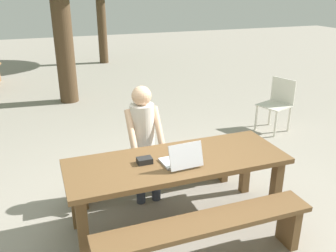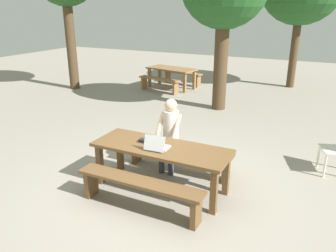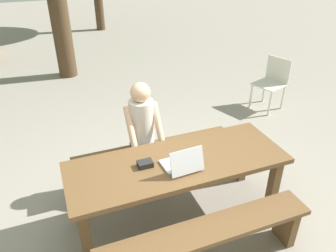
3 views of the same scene
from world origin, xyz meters
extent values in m
plane|color=gray|center=(0.00, 0.00, 0.00)|extent=(30.00, 30.00, 0.00)
cube|color=brown|center=(0.00, 0.00, 0.70)|extent=(2.13, 0.77, 0.05)
cube|color=brown|center=(-0.96, -0.29, 0.34)|extent=(0.09, 0.09, 0.67)
cube|color=brown|center=(0.96, -0.29, 0.34)|extent=(0.09, 0.09, 0.67)
cube|color=brown|center=(-0.96, 0.29, 0.34)|extent=(0.09, 0.09, 0.67)
cube|color=brown|center=(0.96, 0.29, 0.34)|extent=(0.09, 0.09, 0.67)
cube|color=brown|center=(0.00, -0.66, 0.45)|extent=(1.91, 0.30, 0.05)
cube|color=brown|center=(0.86, -0.66, 0.21)|extent=(0.08, 0.24, 0.43)
cube|color=brown|center=(0.00, 0.66, 0.45)|extent=(1.91, 0.30, 0.05)
cube|color=brown|center=(-0.86, 0.66, 0.21)|extent=(0.08, 0.24, 0.43)
cube|color=brown|center=(0.86, 0.66, 0.21)|extent=(0.08, 0.24, 0.43)
cube|color=silver|center=(-0.01, -0.06, 0.73)|extent=(0.34, 0.25, 0.02)
cube|color=silver|center=(0.00, -0.21, 0.86)|extent=(0.33, 0.10, 0.22)
cube|color=black|center=(0.00, -0.20, 0.86)|extent=(0.30, 0.08, 0.20)
cube|color=black|center=(-0.32, 0.03, 0.75)|extent=(0.14, 0.10, 0.05)
cylinder|color=#333847|center=(-0.24, 0.48, 0.24)|extent=(0.10, 0.10, 0.47)
cylinder|color=#333847|center=(-0.06, 0.48, 0.24)|extent=(0.10, 0.10, 0.47)
cube|color=#333847|center=(-0.15, 0.57, 0.51)|extent=(0.28, 0.28, 0.12)
cylinder|color=silver|center=(-0.15, 0.66, 0.82)|extent=(0.27, 0.27, 0.54)
cylinder|color=#DBAD89|center=(-0.30, 0.56, 0.85)|extent=(0.07, 0.32, 0.41)
cylinder|color=#DBAD89|center=(0.00, 0.56, 0.85)|extent=(0.07, 0.32, 0.41)
sphere|color=#DBAD89|center=(-0.15, 0.66, 1.19)|extent=(0.21, 0.21, 0.21)
cube|color=silver|center=(2.42, 1.79, 0.44)|extent=(0.56, 0.56, 0.02)
cube|color=silver|center=(2.62, 1.86, 0.65)|extent=(0.16, 0.42, 0.41)
cylinder|color=silver|center=(2.18, 1.91, 0.21)|extent=(0.04, 0.04, 0.43)
cylinder|color=silver|center=(2.30, 1.55, 0.21)|extent=(0.04, 0.04, 0.43)
cylinder|color=silver|center=(2.54, 2.03, 0.21)|extent=(0.04, 0.04, 0.43)
cylinder|color=silver|center=(2.66, 1.67, 0.21)|extent=(0.04, 0.04, 0.43)
cylinder|color=#4C3823|center=(-0.58, 4.65, 1.31)|extent=(0.37, 0.37, 2.62)
camera|label=1|loc=(-1.16, -2.88, 2.29)|focal=38.57mm
camera|label=2|loc=(2.17, -4.15, 2.73)|focal=35.68mm
camera|label=3|loc=(-1.02, -2.33, 2.58)|focal=34.94mm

